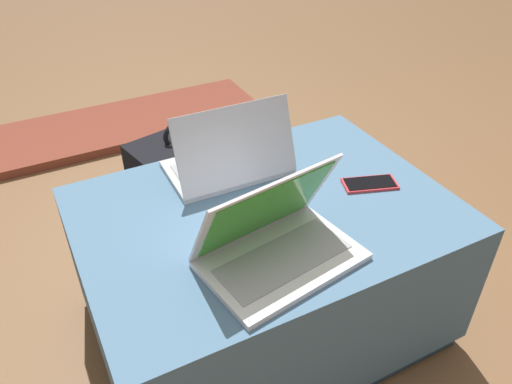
{
  "coord_description": "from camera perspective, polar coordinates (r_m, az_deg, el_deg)",
  "views": [
    {
      "loc": [
        -0.52,
        -0.94,
        1.3
      ],
      "look_at": [
        -0.04,
        -0.02,
        0.55
      ],
      "focal_mm": 35.0,
      "sensor_mm": 36.0,
      "label": 1
    }
  ],
  "objects": [
    {
      "name": "cell_phone",
      "position": [
        1.48,
        12.87,
        0.93
      ],
      "size": [
        0.17,
        0.12,
        0.01
      ],
      "rotation": [
        0.0,
        0.0,
        4.39
      ],
      "color": "red",
      "rests_on": "ottoman"
    },
    {
      "name": "fireplace_hearth",
      "position": [
        2.83,
        -13.94,
        7.75
      ],
      "size": [
        1.4,
        0.5,
        0.04
      ],
      "color": "brown",
      "rests_on": "ground_plane"
    },
    {
      "name": "laptop_near",
      "position": [
        1.18,
        2.31,
        -5.75
      ],
      "size": [
        0.4,
        0.3,
        0.23
      ],
      "rotation": [
        0.0,
        0.0,
        0.16
      ],
      "color": "silver",
      "rests_on": "ottoman"
    },
    {
      "name": "backpack",
      "position": [
        1.85,
        -8.64,
        -0.38
      ],
      "size": [
        0.36,
        0.3,
        0.52
      ],
      "rotation": [
        0.0,
        0.0,
        3.37
      ],
      "color": "black",
      "rests_on": "ground_plane"
    },
    {
      "name": "ottoman",
      "position": [
        1.51,
        1.05,
        -8.89
      ],
      "size": [
        1.01,
        0.73,
        0.47
      ],
      "color": "#2A3D4E",
      "rests_on": "ground_plane"
    },
    {
      "name": "laptop_far",
      "position": [
        1.47,
        -3.01,
        3.68
      ],
      "size": [
        0.36,
        0.23,
        0.23
      ],
      "rotation": [
        0.0,
        0.0,
        3.13
      ],
      "color": "#B7B7BC",
      "rests_on": "ottoman"
    },
    {
      "name": "ground_plane",
      "position": [
        1.69,
        0.96,
        -14.66
      ],
      "size": [
        14.0,
        14.0,
        0.0
      ],
      "primitive_type": "plane",
      "color": "brown"
    }
  ]
}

